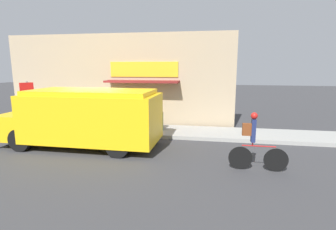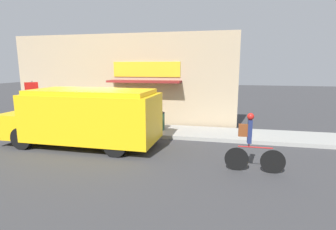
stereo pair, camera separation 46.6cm
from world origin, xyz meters
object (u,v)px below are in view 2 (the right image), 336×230
Objects in this scene: stop_sign_post at (33,96)px; trash_bin at (160,121)px; cyclist at (251,145)px; school_bus at (86,116)px.

stop_sign_post is 6.37m from trash_bin.
stop_sign_post reaches higher than cyclist.
school_bus is 3.54m from trash_bin.
school_bus reaches higher than cyclist.
school_bus is at bearing 168.17° from cyclist.
cyclist is 5.46m from trash_bin.
trash_bin is at bearing 134.24° from cyclist.
school_bus is at bearing -26.36° from stop_sign_post.
school_bus is 3.46× the size of cyclist.
stop_sign_post is (-3.95, 1.95, 0.47)m from school_bus.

